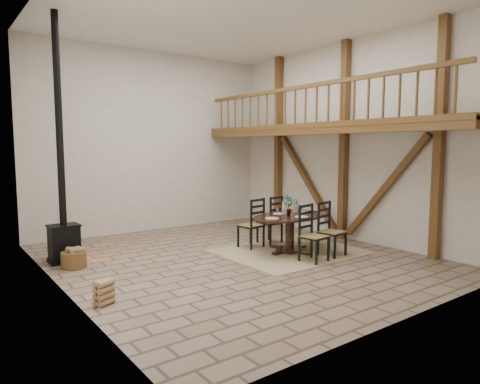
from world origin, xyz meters
TOP-DOWN VIEW (x-y plane):
  - ground at (0.00, 0.00)m, footprint 8.00×8.00m
  - room_shell at (1.19, 0.00)m, footprint 7.02×8.02m
  - rug at (1.30, -0.27)m, footprint 3.00×2.50m
  - dining_table at (1.30, -0.27)m, footprint 2.18×2.39m
  - wood_stove at (-3.01, 1.84)m, footprint 0.61×0.48m
  - log_basket at (-2.97, 1.31)m, footprint 0.48×0.48m
  - log_stack at (-3.17, -1.02)m, footprint 0.33×0.28m

SIDE VIEW (x-z plane):
  - ground at x=0.00m, z-range 0.00..0.00m
  - rug at x=1.30m, z-range 0.00..0.02m
  - log_basket at x=-2.97m, z-range -0.03..0.37m
  - log_stack at x=-3.17m, z-range 0.00..0.38m
  - dining_table at x=1.30m, z-range -0.18..1.12m
  - wood_stove at x=-3.01m, z-range -1.36..3.64m
  - room_shell at x=1.19m, z-range 0.51..5.52m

